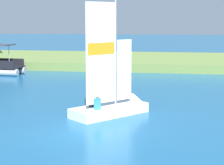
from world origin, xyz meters
name	(u,v)px	position (x,y,z in m)	size (l,w,h in m)	color
ground_plane	(82,135)	(0.00, 0.00, 0.00)	(200.00, 200.00, 0.00)	#195684
shore_bank	(137,61)	(0.00, 26.42, 0.38)	(80.00, 13.22, 0.77)	olive
sailboat	(120,104)	(1.07, 4.22, 0.47)	(4.13, 4.40, 6.57)	white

